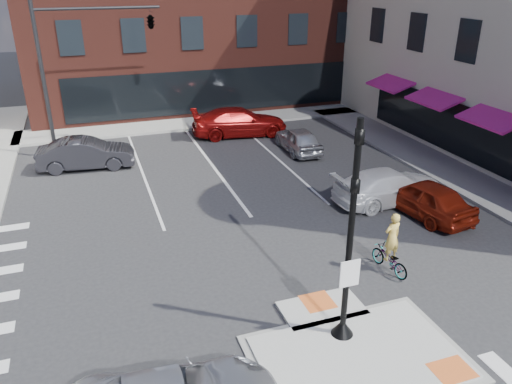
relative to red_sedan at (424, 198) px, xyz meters
name	(u,v)px	position (x,y,z in m)	size (l,w,h in m)	color
ground	(349,347)	(-6.64, -5.98, -0.74)	(120.00, 120.00, 0.00)	#28282B
refuge_island	(354,351)	(-6.64, -6.24, -0.69)	(5.40, 4.65, 0.13)	gray
sidewalk_e	(442,167)	(4.16, 4.02, -0.67)	(3.00, 24.00, 0.15)	gray
sidewalk_n	(226,119)	(-3.64, 16.02, -0.67)	(26.00, 3.00, 0.15)	gray
building_far_left	(88,11)	(-10.64, 46.02, 4.26)	(10.00, 12.00, 10.00)	slate
signal_pole	(348,263)	(-6.64, -5.58, 1.61)	(0.60, 0.60, 5.98)	black
mast_arm_signal	(122,33)	(-10.12, 12.02, 5.46)	(6.10, 2.24, 8.00)	black
red_sedan	(424,198)	(0.00, 0.00, 0.00)	(1.76, 4.36, 1.49)	maroon
white_pickup	(389,186)	(-0.64, 1.51, -0.02)	(2.02, 4.97, 1.44)	white
bg_car_dark	(86,154)	(-12.64, 9.92, 0.02)	(1.62, 4.64, 1.53)	#2B2A30
bg_car_silver	(298,140)	(-1.64, 8.77, -0.07)	(1.59, 3.95, 1.34)	#AFB0B6
bg_car_red	(240,122)	(-3.78, 12.63, 0.08)	(2.30, 5.66, 1.64)	maroon
cyclist	(390,252)	(-3.64, -3.18, -0.04)	(0.83, 1.72, 2.11)	#3F3F44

